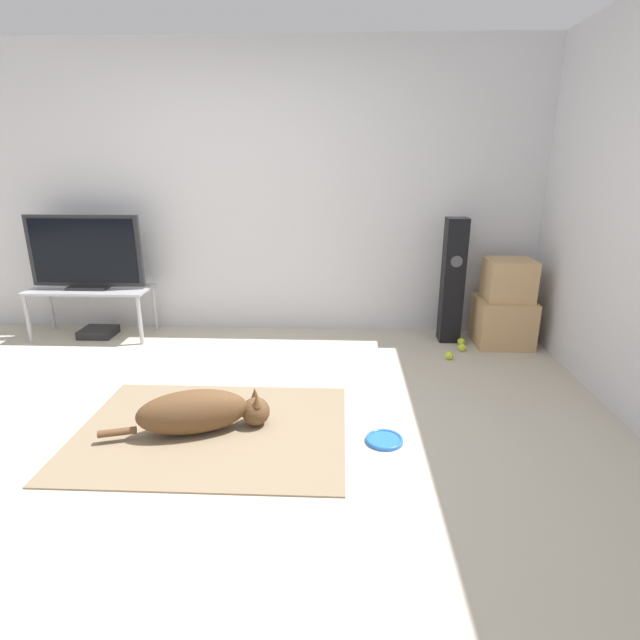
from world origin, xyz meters
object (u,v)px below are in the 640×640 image
object	(u,v)px
floor_speaker	(453,281)
tv	(85,253)
tennis_ball_by_boxes	(461,342)
tv_stand	(91,294)
tennis_ball_loose_on_carpet	(449,355)
dog	(200,412)
cardboard_box_lower	(503,322)
tennis_ball_near_speaker	(462,347)
frisbee	(384,440)
cardboard_box_upper	(509,280)
game_console	(98,332)

from	to	relation	value
floor_speaker	tv	distance (m)	3.25
floor_speaker	tennis_ball_by_boxes	world-z (taller)	floor_speaker
tv_stand	tennis_ball_loose_on_carpet	bearing A→B (deg)	-7.63
dog	cardboard_box_lower	distance (m)	2.78
tv	tennis_ball_near_speaker	distance (m)	3.40
frisbee	dog	bearing A→B (deg)	177.23
tv	cardboard_box_upper	bearing A→B (deg)	-0.66
floor_speaker	tv	bearing A→B (deg)	-179.32
tv_stand	tennis_ball_by_boxes	world-z (taller)	tv_stand
frisbee	tv_stand	size ratio (longest dim) A/B	0.20
dog	tennis_ball_near_speaker	distance (m)	2.35
tennis_ball_by_boxes	frisbee	bearing A→B (deg)	-116.34
frisbee	tv	distance (m)	3.15
cardboard_box_upper	tv_stand	world-z (taller)	cardboard_box_upper
floor_speaker	tennis_ball_by_boxes	size ratio (longest dim) A/B	16.62
dog	tennis_ball_by_boxes	world-z (taller)	dog
tennis_ball_near_speaker	tennis_ball_loose_on_carpet	size ratio (longest dim) A/B	1.00
tv_stand	cardboard_box_upper	bearing A→B (deg)	-0.61
cardboard_box_lower	floor_speaker	xyz separation A→B (m)	(-0.45, 0.08, 0.34)
cardboard_box_upper	tv	xyz separation A→B (m)	(-3.70, 0.04, 0.19)
tennis_ball_loose_on_carpet	tv_stand	bearing A→B (deg)	172.37
cardboard_box_upper	game_console	distance (m)	3.72
cardboard_box_lower	tv_stand	xyz separation A→B (m)	(-3.69, 0.03, 0.20)
frisbee	cardboard_box_lower	bearing A→B (deg)	55.28
tv_stand	game_console	distance (m)	0.37
tennis_ball_loose_on_carpet	frisbee	bearing A→B (deg)	-116.04
tennis_ball_by_boxes	tennis_ball_loose_on_carpet	world-z (taller)	same
cardboard_box_lower	game_console	size ratio (longest dim) A/B	1.57
frisbee	game_console	world-z (taller)	game_console
tv	tennis_ball_loose_on_carpet	bearing A→B (deg)	-7.68
tv	tennis_ball_loose_on_carpet	size ratio (longest dim) A/B	15.36
frisbee	floor_speaker	xyz separation A→B (m)	(0.71, 1.75, 0.54)
tv_stand	tennis_ball_loose_on_carpet	world-z (taller)	tv_stand
tennis_ball_by_boxes	cardboard_box_lower	bearing A→B (deg)	8.94
tv_stand	tennis_ball_near_speaker	size ratio (longest dim) A/B	16.17
floor_speaker	cardboard_box_upper	bearing A→B (deg)	-10.12
tennis_ball_by_boxes	tennis_ball_near_speaker	distance (m)	0.15
tennis_ball_near_speaker	tv	bearing A→B (deg)	175.86
cardboard_box_upper	tv	bearing A→B (deg)	179.34
cardboard_box_lower	frisbee	bearing A→B (deg)	-124.72
tennis_ball_by_boxes	tennis_ball_loose_on_carpet	xyz separation A→B (m)	(-0.17, -0.33, 0.00)
dog	tv_stand	size ratio (longest dim) A/B	0.90
frisbee	cardboard_box_upper	xyz separation A→B (m)	(1.17, 1.67, 0.57)
tennis_ball_near_speaker	floor_speaker	bearing A→B (deg)	103.09
floor_speaker	game_console	size ratio (longest dim) A/B	3.66
dog	tennis_ball_by_boxes	xyz separation A→B (m)	(1.89, 1.57, -0.11)
dog	frisbee	bearing A→B (deg)	-2.77
frisbee	cardboard_box_upper	size ratio (longest dim) A/B	0.57
cardboard_box_upper	game_console	world-z (taller)	cardboard_box_upper
cardboard_box_lower	game_console	world-z (taller)	cardboard_box_lower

